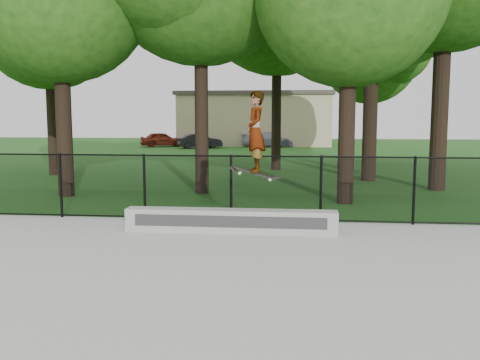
% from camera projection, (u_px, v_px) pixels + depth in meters
% --- Properties ---
extents(ground, '(100.00, 100.00, 0.00)m').
position_uv_depth(ground, '(168.00, 324.00, 6.28)').
color(ground, '#1D5217').
rests_on(ground, ground).
extents(concrete_slab, '(14.00, 12.00, 0.06)m').
position_uv_depth(concrete_slab, '(168.00, 321.00, 6.28)').
color(concrete_slab, '#A9AAA4').
rests_on(concrete_slab, ground).
extents(grind_ledge, '(4.31, 0.40, 0.47)m').
position_uv_depth(grind_ledge, '(231.00, 221.00, 10.87)').
color(grind_ledge, '#9F9F9A').
rests_on(grind_ledge, concrete_slab).
extents(car_a, '(3.57, 2.54, 1.13)m').
position_uv_depth(car_a, '(162.00, 139.00, 41.30)').
color(car_a, maroon).
rests_on(car_a, ground).
extents(car_b, '(3.12, 2.16, 1.06)m').
position_uv_depth(car_b, '(200.00, 141.00, 39.30)').
color(car_b, black).
rests_on(car_b, ground).
extents(car_c, '(3.93, 2.20, 1.18)m').
position_uv_depth(car_c, '(268.00, 139.00, 41.07)').
color(car_c, '#9D9EB2').
rests_on(car_c, ground).
extents(skater_airborne, '(0.81, 0.66, 1.80)m').
position_uv_depth(skater_airborne, '(255.00, 133.00, 10.51)').
color(skater_airborne, black).
rests_on(skater_airborne, ground).
extents(chainlink_fence, '(16.06, 0.06, 1.50)m').
position_uv_depth(chainlink_fence, '(231.00, 188.00, 12.00)').
color(chainlink_fence, black).
rests_on(chainlink_fence, concrete_slab).
extents(distant_building, '(12.40, 6.40, 4.30)m').
position_uv_depth(distant_building, '(256.00, 118.00, 43.73)').
color(distant_building, tan).
rests_on(distant_building, ground).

